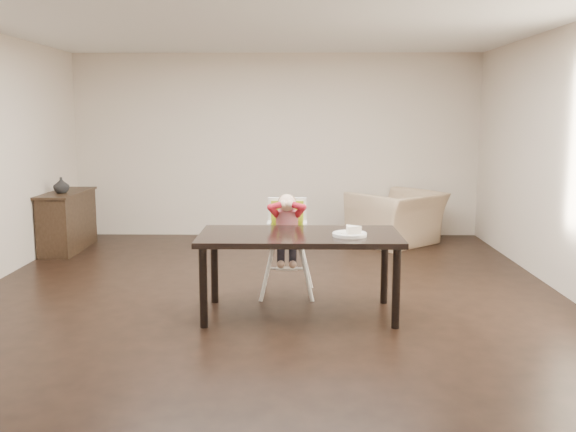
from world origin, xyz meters
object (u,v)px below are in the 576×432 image
(dining_table, at_px, (300,242))
(armchair, at_px, (397,209))
(sideboard, at_px, (68,221))
(high_chair, at_px, (287,224))

(dining_table, height_order, armchair, armchair)
(armchair, relative_size, sideboard, 0.90)
(dining_table, relative_size, high_chair, 1.76)
(high_chair, relative_size, armchair, 0.90)
(dining_table, bearing_deg, high_chair, 100.14)
(high_chair, xyz_separation_m, sideboard, (-2.98, 2.11, -0.33))
(dining_table, distance_m, high_chair, 0.70)
(dining_table, relative_size, armchair, 1.58)
(armchair, height_order, sideboard, armchair)
(dining_table, xyz_separation_m, sideboard, (-3.10, 2.79, -0.27))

